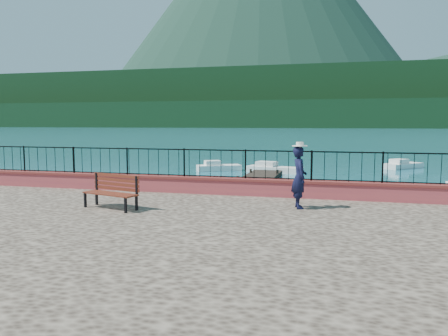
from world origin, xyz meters
The scene contains 15 objects.
ground centered at (0.00, 0.00, 0.00)m, with size 2000.00×2000.00×0.00m, color #19596B.
parapet centered at (0.00, 3.70, 1.49)m, with size 28.00×0.46×0.58m, color #BA4343.
railing centered at (0.00, 3.70, 2.25)m, with size 27.00×0.05×0.95m, color black.
dock centered at (-2.00, 12.00, 0.15)m, with size 2.00×16.00×0.30m, color #2D231C.
far_forest centered at (0.00, 300.00, 9.00)m, with size 900.00×60.00×18.00m, color black.
foothills centered at (0.00, 360.00, 22.00)m, with size 900.00×120.00×44.00m, color black.
volcano centered at (-120.00, 700.00, 190.00)m, with size 560.00×560.00×380.00m, color #142D23.
park_bench centered at (-3.57, 0.47, 1.49)m, with size 1.85×1.05×0.97m.
person centered at (1.66, 1.89, 2.10)m, with size 0.66×0.43×1.80m, color black.
hat centered at (1.66, 1.89, 3.06)m, with size 0.44×0.44×0.12m, color white.
boat_0 centered at (-6.86, 7.89, 0.40)m, with size 4.16×1.30×0.80m, color silver.
boat_1 centered at (5.76, 10.48, 0.40)m, with size 3.39×1.30×0.80m, color silver.
boat_3 centered at (-6.04, 21.37, 0.40)m, with size 3.32×1.30×0.80m, color white.
boat_4 centered at (-1.76, 21.24, 0.40)m, with size 4.14×1.30×0.80m, color silver.
boat_5 centered at (7.87, 26.56, 0.40)m, with size 3.47×1.30×0.80m, color silver.
Camera 1 is at (2.69, -10.73, 3.68)m, focal length 35.00 mm.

